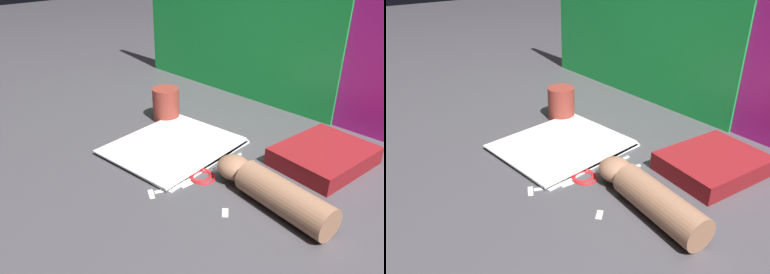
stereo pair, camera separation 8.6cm
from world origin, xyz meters
TOP-DOWN VIEW (x-y plane):
  - ground_plane at (0.00, 0.00)m, footprint 6.00×6.00m
  - backdrop_panel_left at (-0.26, 0.40)m, footprint 0.78×0.04m
  - backdrop_panel_center at (0.03, 0.40)m, footprint 0.90×0.06m
  - paper_stack at (-0.09, -0.02)m, footprint 0.27×0.32m
  - book_closed at (0.21, 0.17)m, footprint 0.20×0.24m
  - scissors at (0.05, -0.04)m, footprint 0.10×0.17m
  - hand_forearm at (0.21, -0.05)m, footprint 0.28×0.11m
  - paper_scrap_near at (0.01, -0.19)m, footprint 0.03×0.03m
  - paper_scrap_mid at (0.04, -0.11)m, footprint 0.02×0.03m
  - paper_scrap_far at (0.16, -0.13)m, footprint 0.03×0.03m
  - paper_scrap_side at (0.02, -0.16)m, footprint 0.02×0.03m
  - mug at (-0.24, 0.09)m, footprint 0.08×0.08m

SIDE VIEW (x-z plane):
  - ground_plane at x=0.00m, z-range 0.00..0.00m
  - paper_scrap_near at x=0.01m, z-range 0.00..0.00m
  - paper_scrap_far at x=0.16m, z-range 0.00..0.00m
  - paper_scrap_side at x=0.02m, z-range 0.00..0.00m
  - paper_scrap_mid at x=0.04m, z-range 0.00..0.00m
  - scissors at x=0.05m, z-range 0.00..0.01m
  - paper_stack at x=-0.09m, z-range 0.00..0.01m
  - book_closed at x=0.21m, z-range 0.00..0.04m
  - hand_forearm at x=0.21m, z-range 0.00..0.07m
  - mug at x=-0.24m, z-range 0.00..0.09m
  - backdrop_panel_center at x=0.03m, z-range 0.00..0.42m
  - backdrop_panel_left at x=-0.26m, z-range 0.00..0.53m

